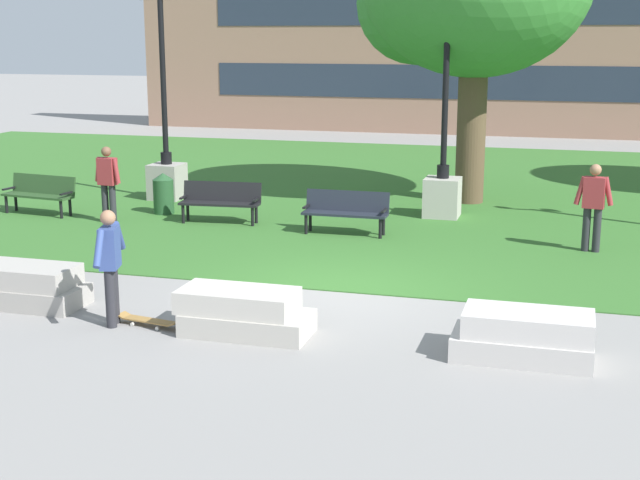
# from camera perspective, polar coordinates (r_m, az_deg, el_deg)

# --- Properties ---
(ground_plane) EXTENTS (140.00, 140.00, 0.00)m
(ground_plane) POSITION_cam_1_polar(r_m,az_deg,el_deg) (14.69, 1.13, -3.35)
(ground_plane) COLOR gray
(grass_lawn) EXTENTS (40.00, 20.00, 0.02)m
(grass_lawn) POSITION_cam_1_polar(r_m,az_deg,el_deg) (24.25, 7.19, 3.12)
(grass_lawn) COLOR #336628
(grass_lawn) RESTS_ON ground
(concrete_block_center) EXTENTS (1.80, 0.90, 0.64)m
(concrete_block_center) POSITION_cam_1_polar(r_m,az_deg,el_deg) (14.66, -18.31, -2.82)
(concrete_block_center) COLOR #9E9991
(concrete_block_center) RESTS_ON ground
(concrete_block_left) EXTENTS (1.87, 0.90, 0.64)m
(concrete_block_left) POSITION_cam_1_polar(r_m,az_deg,el_deg) (12.66, -4.95, -4.66)
(concrete_block_left) COLOR #B2ADA3
(concrete_block_left) RESTS_ON ground
(concrete_block_right) EXTENTS (1.80, 0.90, 0.64)m
(concrete_block_right) POSITION_cam_1_polar(r_m,az_deg,el_deg) (11.96, 12.96, -6.03)
(concrete_block_right) COLOR #BCB7B2
(concrete_block_right) RESTS_ON ground
(person_skateboarder) EXTENTS (0.35, 1.27, 1.71)m
(person_skateboarder) POSITION_cam_1_polar(r_m,az_deg,el_deg) (13.15, -13.28, -1.30)
(person_skateboarder) COLOR #28282D
(person_skateboarder) RESTS_ON ground
(skateboard) EXTENTS (1.04, 0.37, 0.14)m
(skateboard) POSITION_cam_1_polar(r_m,az_deg,el_deg) (13.23, -10.89, -5.08)
(skateboard) COLOR olive
(skateboard) RESTS_ON ground
(park_bench_near_left) EXTENTS (1.85, 0.76, 0.90)m
(park_bench_near_left) POSITION_cam_1_polar(r_m,az_deg,el_deg) (21.89, -17.48, 2.95)
(park_bench_near_left) COLOR #284723
(park_bench_near_left) RESTS_ON grass_lawn
(park_bench_near_right) EXTENTS (1.80, 0.55, 0.90)m
(park_bench_near_right) POSITION_cam_1_polar(r_m,az_deg,el_deg) (18.78, 1.67, 1.96)
(park_bench_near_right) COLOR #1E232D
(park_bench_near_right) RESTS_ON grass_lawn
(park_bench_far_right) EXTENTS (1.84, 0.70, 0.90)m
(park_bench_far_right) POSITION_cam_1_polar(r_m,az_deg,el_deg) (20.04, -6.37, 2.59)
(park_bench_far_right) COLOR black
(park_bench_far_right) RESTS_ON grass_lawn
(lamp_post_center) EXTENTS (1.32, 0.80, 5.49)m
(lamp_post_center) POSITION_cam_1_polar(r_m,az_deg,el_deg) (23.05, -9.82, 5.31)
(lamp_post_center) COLOR gray
(lamp_post_center) RESTS_ON grass_lawn
(lamp_post_right) EXTENTS (1.32, 0.80, 4.72)m
(lamp_post_right) POSITION_cam_1_polar(r_m,az_deg,el_deg) (20.68, 7.87, 4.13)
(lamp_post_right) COLOR #ADA89E
(lamp_post_right) RESTS_ON grass_lawn
(trash_bin) EXTENTS (0.49, 0.49, 0.96)m
(trash_bin) POSITION_cam_1_polar(r_m,az_deg,el_deg) (21.25, -9.99, 2.97)
(trash_bin) COLOR #234C28
(trash_bin) RESTS_ON grass_lawn
(person_bystander_near_lawn) EXTENTS (0.70, 0.28, 1.71)m
(person_bystander_near_lawn) POSITION_cam_1_polar(r_m,az_deg,el_deg) (20.36, -13.43, 3.75)
(person_bystander_near_lawn) COLOR #28282D
(person_bystander_near_lawn) RESTS_ON grass_lawn
(person_bystander_far_lawn) EXTENTS (0.75, 0.29, 1.71)m
(person_bystander_far_lawn) POSITION_cam_1_polar(r_m,az_deg,el_deg) (17.92, 17.10, 2.30)
(person_bystander_far_lawn) COLOR #28282D
(person_bystander_far_lawn) RESTS_ON grass_lawn
(building_facade_distant) EXTENTS (28.72, 1.03, 9.16)m
(building_facade_distant) POSITION_cam_1_polar(r_m,az_deg,el_deg) (38.41, 9.25, 13.51)
(building_facade_distant) COLOR #8E6B56
(building_facade_distant) RESTS_ON ground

